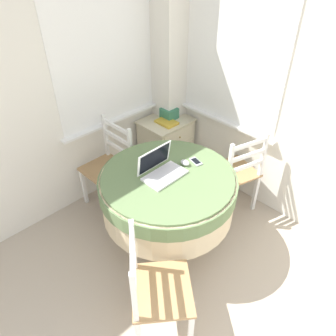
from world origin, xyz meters
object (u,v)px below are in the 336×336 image
(cell_phone, at_px, (196,161))
(book_on_cabinet, at_px, (167,122))
(dining_chair_camera_near, at_px, (155,289))
(round_dining_table, at_px, (168,192))
(laptop, at_px, (161,169))
(computer_mouse, at_px, (185,163))
(dining_chair_near_right_window, at_px, (235,173))
(corner_cabinet, at_px, (166,145))
(storage_box, at_px, (169,113))
(dining_chair_near_back_window, at_px, (110,167))

(cell_phone, bearing_deg, book_on_cabinet, 61.21)
(cell_phone, distance_m, book_on_cabinet, 0.93)
(dining_chair_camera_near, bearing_deg, round_dining_table, 39.67)
(round_dining_table, bearing_deg, book_on_cabinet, 46.22)
(book_on_cabinet, bearing_deg, laptop, -136.67)
(round_dining_table, distance_m, computer_mouse, 0.28)
(book_on_cabinet, bearing_deg, cell_phone, -118.79)
(dining_chair_near_right_window, distance_m, dining_chair_camera_near, 1.45)
(computer_mouse, height_order, corner_cabinet, computer_mouse)
(dining_chair_near_right_window, height_order, storage_box, dining_chair_near_right_window)
(dining_chair_near_back_window, bearing_deg, book_on_cabinet, -1.36)
(dining_chair_near_right_window, bearing_deg, storage_box, 86.03)
(round_dining_table, bearing_deg, cell_phone, -6.17)
(round_dining_table, distance_m, dining_chair_camera_near, 0.82)
(round_dining_table, distance_m, storage_box, 1.20)
(book_on_cabinet, bearing_deg, dining_chair_near_right_window, -87.77)
(computer_mouse, bearing_deg, corner_cabinet, 54.85)
(dining_chair_camera_near, bearing_deg, laptop, 43.53)
(cell_phone, height_order, storage_box, cell_phone)
(dining_chair_near_back_window, distance_m, dining_chair_near_right_window, 1.23)
(laptop, bearing_deg, book_on_cabinet, 43.33)
(storage_box, bearing_deg, round_dining_table, -135.23)
(dining_chair_near_back_window, relative_size, dining_chair_near_right_window, 1.00)
(cell_phone, distance_m, corner_cabinet, 1.09)
(cell_phone, height_order, dining_chair_near_right_window, dining_chair_near_right_window)
(dining_chair_near_right_window, relative_size, corner_cabinet, 1.40)
(round_dining_table, height_order, storage_box, round_dining_table)
(computer_mouse, relative_size, dining_chair_camera_near, 0.09)
(dining_chair_near_back_window, height_order, corner_cabinet, dining_chair_near_back_window)
(corner_cabinet, bearing_deg, dining_chair_near_right_window, -90.22)
(round_dining_table, relative_size, laptop, 3.24)
(storage_box, bearing_deg, dining_chair_near_back_window, -177.00)
(round_dining_table, xyz_separation_m, dining_chair_camera_near, (-0.62, -0.52, -0.16))
(laptop, distance_m, corner_cabinet, 1.23)
(dining_chair_near_right_window, xyz_separation_m, dining_chair_camera_near, (-1.40, -0.38, 0.00))
(round_dining_table, relative_size, storage_box, 7.20)
(dining_chair_near_back_window, bearing_deg, computer_mouse, -73.58)
(cell_phone, xyz_separation_m, dining_chair_camera_near, (-0.92, -0.48, -0.33))
(computer_mouse, distance_m, cell_phone, 0.10)
(dining_chair_near_right_window, distance_m, book_on_cabinet, 0.94)
(computer_mouse, bearing_deg, dining_chair_near_back_window, 106.42)
(dining_chair_camera_near, bearing_deg, computer_mouse, 32.18)
(storage_box, bearing_deg, computer_mouse, -127.54)
(laptop, bearing_deg, cell_phone, -14.57)
(storage_box, bearing_deg, dining_chair_camera_near, -137.28)
(cell_phone, height_order, dining_chair_camera_near, dining_chair_camera_near)
(dining_chair_near_back_window, distance_m, corner_cabinet, 0.82)
(computer_mouse, distance_m, storage_box, 1.06)
(cell_phone, bearing_deg, dining_chair_camera_near, -152.35)
(dining_chair_near_right_window, bearing_deg, computer_mouse, 166.35)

